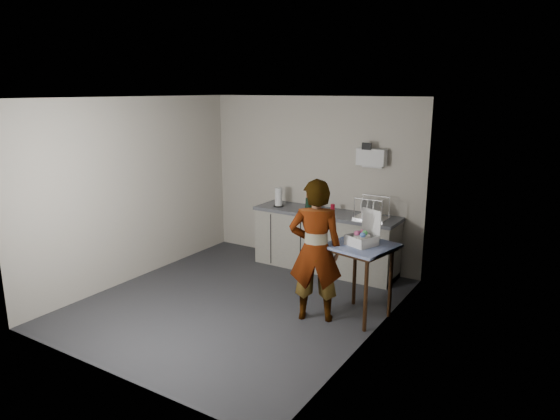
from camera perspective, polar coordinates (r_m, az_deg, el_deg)
The scene contains 15 objects.
ground at distance 6.62m, azimuth -4.83°, elevation -10.46°, with size 4.00×4.00×0.00m, color #2A2B30.
wall_back at distance 7.85m, azimuth 3.68°, elevation 3.37°, with size 3.60×0.02×2.60m, color beige.
wall_right at distance 5.35m, azimuth 10.47°, elevation -1.72°, with size 0.02×4.00×2.60m, color beige.
wall_left at distance 7.40m, azimuth -16.24°, elevation 2.21°, with size 0.02×4.00×2.60m, color beige.
ceiling at distance 6.04m, azimuth -5.33°, elevation 12.62°, with size 3.60×4.00×0.01m, color white.
kitchen_counter at distance 7.63m, azimuth 5.20°, elevation -3.72°, with size 2.24×0.62×0.91m.
wall_shelf at distance 7.30m, azimuth 10.43°, elevation 5.95°, with size 0.42×0.18×0.37m.
side_table at distance 5.99m, azimuth 9.24°, elevation -4.99°, with size 0.84×0.84×0.92m.
standing_man at distance 5.87m, azimuth 4.06°, elevation -4.65°, with size 0.63×0.41×1.72m, color #B2A593.
soap_bottle at distance 7.48m, azimuth 3.29°, elevation 0.93°, with size 0.11×0.11×0.29m, color black.
soda_can at distance 7.47m, azimuth 6.03°, elevation 0.21°, with size 0.06×0.06×0.12m, color red.
dark_bottle at distance 7.61m, azimuth 4.03°, elevation 1.06°, with size 0.08×0.08×0.27m, color black.
paper_towel at distance 7.78m, azimuth -0.16°, elevation 1.42°, with size 0.16×0.16×0.29m.
dish_rack at distance 7.17m, azimuth 10.36°, elevation -0.42°, with size 0.45×0.34×0.31m.
bakery_box at distance 5.92m, azimuth 9.44°, elevation -3.08°, with size 0.38×0.39×0.41m.
Camera 1 is at (3.64, -4.82, 2.70)m, focal length 32.00 mm.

